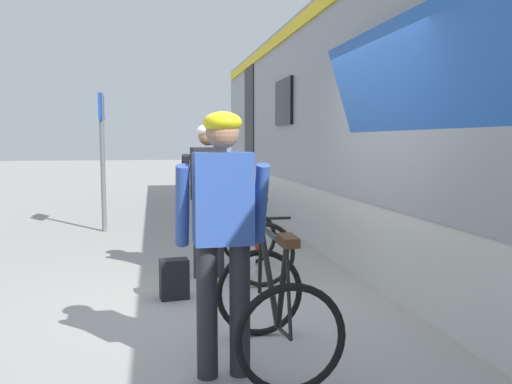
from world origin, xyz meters
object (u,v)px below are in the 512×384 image
at_px(bicycle_near_black, 273,307).
at_px(bicycle_far_red, 255,242).
at_px(backpack_on_platform, 174,279).
at_px(platform_sign_post, 102,138).
at_px(water_bottle_near_the_bikes, 253,265).
at_px(cyclist_near_in_blue, 223,220).
at_px(water_bottle_by_the_backpack, 183,283).
at_px(cyclist_far_in_dark, 208,187).
at_px(train_car, 489,107).

relative_size(bicycle_near_black, bicycle_far_red, 0.99).
xyz_separation_m(backpack_on_platform, platform_sign_post, (-1.04, 4.23, 1.42)).
bearing_deg(bicycle_near_black, bicycle_far_red, 81.97).
bearing_deg(platform_sign_post, water_bottle_near_the_bikes, -59.84).
relative_size(cyclist_near_in_blue, water_bottle_by_the_backpack, 8.13).
relative_size(bicycle_near_black, water_bottle_by_the_backpack, 4.98).
bearing_deg(water_bottle_near_the_bikes, backpack_on_platform, -139.38).
relative_size(cyclist_far_in_dark, platform_sign_post, 0.73).
relative_size(backpack_on_platform, water_bottle_by_the_backpack, 1.85).
height_order(water_bottle_by_the_backpack, platform_sign_post, platform_sign_post).
xyz_separation_m(bicycle_far_red, platform_sign_post, (-2.01, 3.49, 1.22)).
distance_m(cyclist_far_in_dark, bicycle_far_red, 0.85).
xyz_separation_m(cyclist_near_in_blue, bicycle_near_black, (0.38, 0.15, -0.65)).
distance_m(water_bottle_by_the_backpack, platform_sign_post, 4.50).
distance_m(train_car, platform_sign_post, 6.12).
bearing_deg(water_bottle_by_the_backpack, backpack_on_platform, -121.54).
distance_m(backpack_on_platform, platform_sign_post, 4.59).
bearing_deg(cyclist_far_in_dark, water_bottle_near_the_bikes, 3.65).
height_order(cyclist_far_in_dark, water_bottle_by_the_backpack, cyclist_far_in_dark).
bearing_deg(bicycle_near_black, water_bottle_by_the_backpack, 106.49).
height_order(cyclist_far_in_dark, platform_sign_post, platform_sign_post).
bearing_deg(cyclist_near_in_blue, water_bottle_near_the_bikes, 75.21).
height_order(cyclist_near_in_blue, bicycle_far_red, cyclist_near_in_blue).
relative_size(cyclist_far_in_dark, backpack_on_platform, 4.40).
relative_size(bicycle_near_black, water_bottle_near_the_bikes, 4.82).
height_order(train_car, water_bottle_by_the_backpack, train_car).
bearing_deg(cyclist_far_in_dark, water_bottle_by_the_backpack, -118.10).
xyz_separation_m(train_car, platform_sign_post, (-4.64, 3.97, -0.34)).
bearing_deg(train_car, cyclist_near_in_blue, -148.09).
height_order(cyclist_near_in_blue, water_bottle_near_the_bikes, cyclist_near_in_blue).
distance_m(train_car, cyclist_far_in_dark, 3.35).
height_order(train_car, platform_sign_post, train_car).
bearing_deg(water_bottle_near_the_bikes, water_bottle_by_the_backpack, -142.25).
xyz_separation_m(bicycle_near_black, backpack_on_platform, (-0.63, 1.67, -0.20)).
xyz_separation_m(train_car, water_bottle_by_the_backpack, (-3.51, -0.12, -1.86)).
bearing_deg(train_car, platform_sign_post, 139.48).
distance_m(cyclist_near_in_blue, bicycle_near_black, 0.77).
bearing_deg(bicycle_near_black, backpack_on_platform, 110.74).
height_order(train_car, cyclist_near_in_blue, train_car).
height_order(water_bottle_near_the_bikes, water_bottle_by_the_backpack, water_bottle_near_the_bikes).
distance_m(train_car, bicycle_far_red, 3.10).
bearing_deg(bicycle_far_red, water_bottle_near_the_bikes, 107.96).
height_order(bicycle_near_black, platform_sign_post, platform_sign_post).
bearing_deg(water_bottle_near_the_bikes, cyclist_far_in_dark, -176.35).
relative_size(train_car, backpack_on_platform, 50.31).
bearing_deg(platform_sign_post, cyclist_near_in_blue, -77.97).
distance_m(train_car, water_bottle_by_the_backpack, 3.98).
distance_m(bicycle_near_black, platform_sign_post, 6.25).
height_order(cyclist_far_in_dark, bicycle_far_red, cyclist_far_in_dark).
bearing_deg(water_bottle_near_the_bikes, platform_sign_post, 120.16).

